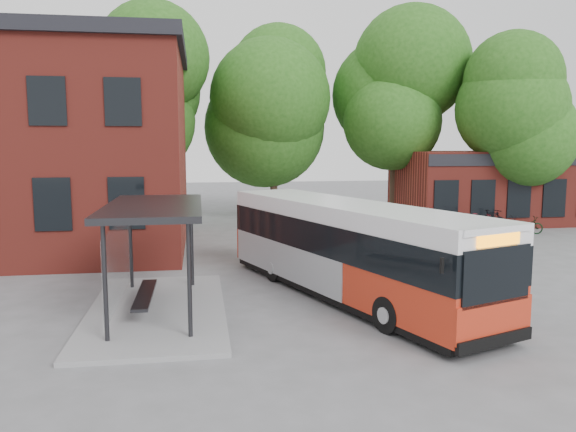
{
  "coord_description": "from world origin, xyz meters",
  "views": [
    {
      "loc": [
        -3.35,
        -15.67,
        4.4
      ],
      "look_at": [
        -0.41,
        2.79,
        2.0
      ],
      "focal_mm": 35.0,
      "sensor_mm": 36.0,
      "label": 1
    }
  ],
  "objects": [
    {
      "name": "tree_1",
      "position": [
        1.0,
        17.0,
        5.2
      ],
      "size": [
        7.92,
        7.92,
        10.4
      ],
      "primitive_type": null,
      "color": "#215015",
      "rests_on": "ground"
    },
    {
      "name": "bicycle_4",
      "position": [
        9.19,
        10.43,
        0.44
      ],
      "size": [
        1.73,
        0.85,
        0.87
      ],
      "primitive_type": "imported",
      "rotation": [
        0.0,
        0.0,
        1.4
      ],
      "color": "#0B3520",
      "rests_on": "ground"
    },
    {
      "name": "bicycle_2",
      "position": [
        8.16,
        10.46,
        0.43
      ],
      "size": [
        1.63,
        0.57,
        0.86
      ],
      "primitive_type": "imported",
      "rotation": [
        0.0,
        0.0,
        1.57
      ],
      "color": "black",
      "rests_on": "ground"
    },
    {
      "name": "bicycle_6",
      "position": [
        11.33,
        9.3,
        0.46
      ],
      "size": [
        1.82,
        0.83,
        0.92
      ],
      "primitive_type": "imported",
      "rotation": [
        0.0,
        0.0,
        1.7
      ],
      "color": "black",
      "rests_on": "ground"
    },
    {
      "name": "bicycle_5",
      "position": [
        10.03,
        9.31,
        0.55
      ],
      "size": [
        1.88,
        0.78,
        1.1
      ],
      "primitive_type": "imported",
      "rotation": [
        0.0,
        0.0,
        1.42
      ],
      "color": "#54111A",
      "rests_on": "ground"
    },
    {
      "name": "city_bus",
      "position": [
        0.83,
        -0.26,
        1.37
      ],
      "size": [
        5.82,
        10.9,
        2.73
      ],
      "primitive_type": null,
      "rotation": [
        0.0,
        0.0,
        0.35
      ],
      "color": "red",
      "rests_on": "ground"
    },
    {
      "name": "ground",
      "position": [
        0.0,
        0.0,
        0.0
      ],
      "size": [
        100.0,
        100.0,
        0.0
      ],
      "primitive_type": "plane",
      "color": "#5C5C5E"
    },
    {
      "name": "tree_0",
      "position": [
        -6.0,
        16.0,
        5.5
      ],
      "size": [
        7.92,
        7.92,
        11.0
      ],
      "primitive_type": null,
      "color": "#215015",
      "rests_on": "ground"
    },
    {
      "name": "tree_3",
      "position": [
        13.0,
        12.0,
        4.64
      ],
      "size": [
        7.04,
        7.04,
        9.28
      ],
      "primitive_type": null,
      "color": "#215015",
      "rests_on": "ground"
    },
    {
      "name": "shop_row",
      "position": [
        15.0,
        14.0,
        2.0
      ],
      "size": [
        14.0,
        6.2,
        4.0
      ],
      "primitive_type": null,
      "color": "maroon",
      "rests_on": "ground"
    },
    {
      "name": "bicycle_7",
      "position": [
        11.34,
        10.65,
        0.55
      ],
      "size": [
        1.9,
        0.98,
        1.1
      ],
      "primitive_type": "imported",
      "rotation": [
        0.0,
        0.0,
        1.83
      ],
      "color": "black",
      "rests_on": "ground"
    },
    {
      "name": "tree_2",
      "position": [
        8.0,
        16.0,
        5.5
      ],
      "size": [
        7.92,
        7.92,
        11.0
      ],
      "primitive_type": null,
      "color": "#215015",
      "rests_on": "ground"
    },
    {
      "name": "bike_rail",
      "position": [
        9.28,
        10.0,
        0.19
      ],
      "size": [
        5.2,
        0.1,
        0.38
      ],
      "primitive_type": null,
      "color": "#28282C",
      "rests_on": "ground"
    },
    {
      "name": "bicycle_0",
      "position": [
        7.6,
        9.46,
        0.49
      ],
      "size": [
        1.89,
        0.71,
        0.99
      ],
      "primitive_type": "imported",
      "rotation": [
        0.0,
        0.0,
        1.6
      ],
      "color": "#050D49",
      "rests_on": "ground"
    },
    {
      "name": "bicycle_3",
      "position": [
        9.06,
        9.32,
        0.45
      ],
      "size": [
        1.5,
        0.46,
        0.89
      ],
      "primitive_type": "imported",
      "rotation": [
        0.0,
        0.0,
        1.54
      ],
      "color": "#0B3D24",
      "rests_on": "ground"
    },
    {
      "name": "bus_shelter",
      "position": [
        -4.5,
        -1.0,
        1.45
      ],
      "size": [
        3.6,
        7.0,
        2.9
      ],
      "primitive_type": null,
      "color": "#28282C",
      "rests_on": "ground"
    },
    {
      "name": "bicycle_extra_0",
      "position": [
        12.5,
        9.44,
        0.44
      ],
      "size": [
        1.75,
        0.86,
        0.88
      ],
      "primitive_type": "imported",
      "rotation": [
        0.0,
        0.0,
        1.4
      ],
      "color": "black",
      "rests_on": "ground"
    },
    {
      "name": "bicycle_1",
      "position": [
        6.97,
        10.59,
        0.48
      ],
      "size": [
        1.66,
        1.01,
        0.96
      ],
      "primitive_type": "imported",
      "rotation": [
        0.0,
        0.0,
        1.19
      ],
      "color": "black",
      "rests_on": "ground"
    }
  ]
}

